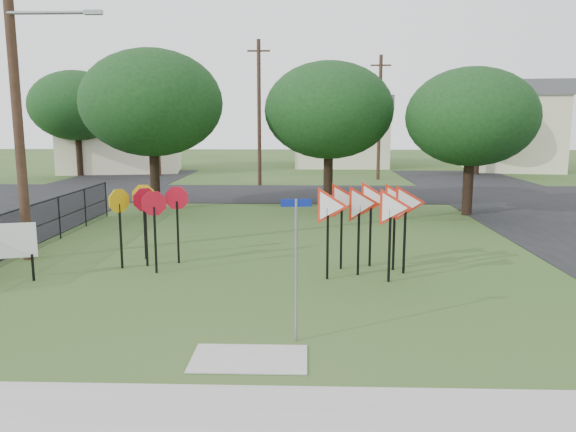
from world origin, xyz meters
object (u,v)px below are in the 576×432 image
at_px(street_name_sign, 296,260).
at_px(yield_sign_cluster, 370,207).
at_px(stop_sign_cluster, 148,207).
at_px(info_board, 12,243).

bearing_deg(street_name_sign, yield_sign_cluster, 68.59).
distance_m(street_name_sign, stop_sign_cluster, 6.87).
distance_m(street_name_sign, info_board, 8.26).
height_order(stop_sign_cluster, info_board, stop_sign_cluster).
distance_m(yield_sign_cluster, info_board, 9.30).
bearing_deg(yield_sign_cluster, info_board, -173.70).
bearing_deg(info_board, stop_sign_cluster, 27.77).
bearing_deg(yield_sign_cluster, street_name_sign, -111.41).
height_order(stop_sign_cluster, yield_sign_cluster, yield_sign_cluster).
relative_size(street_name_sign, yield_sign_cluster, 0.85).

